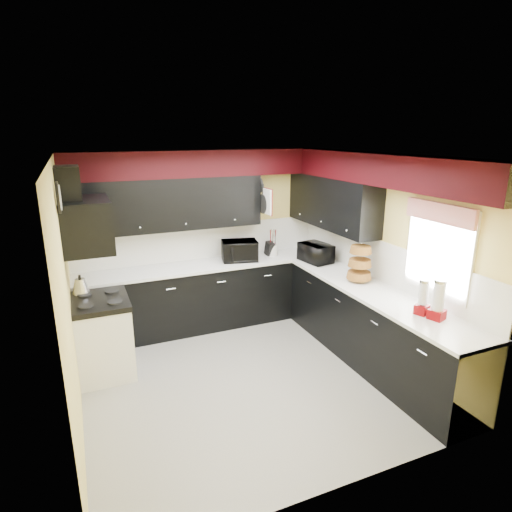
{
  "coord_description": "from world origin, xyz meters",
  "views": [
    {
      "loc": [
        -1.64,
        -4.08,
        2.73
      ],
      "look_at": [
        0.38,
        0.64,
        1.24
      ],
      "focal_mm": 30.0,
      "sensor_mm": 36.0,
      "label": 1
    }
  ],
  "objects_px": {
    "toaster_oven": "(240,251)",
    "microwave": "(316,253)",
    "utensil_crock": "(273,250)",
    "knife_block": "(269,249)",
    "kettle": "(81,286)"
  },
  "relations": [
    {
      "from": "knife_block",
      "to": "toaster_oven",
      "type": "bearing_deg",
      "value": -178.83
    },
    {
      "from": "microwave",
      "to": "kettle",
      "type": "xyz_separation_m",
      "value": [
        -3.14,
        0.05,
        -0.06
      ]
    },
    {
      "from": "kettle",
      "to": "knife_block",
      "type": "bearing_deg",
      "value": 10.68
    },
    {
      "from": "microwave",
      "to": "kettle",
      "type": "relative_size",
      "value": 2.43
    },
    {
      "from": "toaster_oven",
      "to": "kettle",
      "type": "bearing_deg",
      "value": -155.43
    },
    {
      "from": "microwave",
      "to": "knife_block",
      "type": "bearing_deg",
      "value": 31.09
    },
    {
      "from": "toaster_oven",
      "to": "kettle",
      "type": "xyz_separation_m",
      "value": [
        -2.16,
        -0.44,
        -0.08
      ]
    },
    {
      "from": "toaster_oven",
      "to": "knife_block",
      "type": "relative_size",
      "value": 2.37
    },
    {
      "from": "kettle",
      "to": "utensil_crock",
      "type": "bearing_deg",
      "value": 10.39
    },
    {
      "from": "toaster_oven",
      "to": "microwave",
      "type": "height_order",
      "value": "toaster_oven"
    },
    {
      "from": "utensil_crock",
      "to": "kettle",
      "type": "relative_size",
      "value": 0.85
    },
    {
      "from": "toaster_oven",
      "to": "microwave",
      "type": "bearing_deg",
      "value": -13.99
    },
    {
      "from": "toaster_oven",
      "to": "microwave",
      "type": "relative_size",
      "value": 1.05
    },
    {
      "from": "toaster_oven",
      "to": "knife_block",
      "type": "height_order",
      "value": "toaster_oven"
    },
    {
      "from": "microwave",
      "to": "utensil_crock",
      "type": "relative_size",
      "value": 2.87
    }
  ]
}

